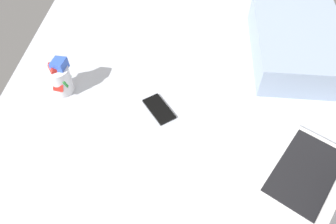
# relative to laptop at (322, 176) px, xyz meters

# --- Properties ---
(bed_mattress) EXTENTS (1.80, 1.40, 0.18)m
(bed_mattress) POSITION_rel_laptop_xyz_m (-0.46, -0.46, -0.13)
(bed_mattress) COLOR #B7BCC6
(bed_mattress) RESTS_ON ground
(laptop) EXTENTS (0.40, 0.37, 0.23)m
(laptop) POSITION_rel_laptop_xyz_m (0.00, 0.00, 0.00)
(laptop) COLOR silver
(laptop) RESTS_ON bed_mattress
(snack_cup) EXTENTS (0.10, 0.09, 0.14)m
(snack_cup) POSITION_rel_laptop_xyz_m (-0.33, -0.92, 0.02)
(snack_cup) COLOR silver
(snack_cup) RESTS_ON bed_mattress
(cell_phone) EXTENTS (0.15, 0.14, 0.01)m
(cell_phone) POSITION_rel_laptop_xyz_m (-0.26, -0.53, -0.04)
(cell_phone) COLOR black
(cell_phone) RESTS_ON bed_mattress
(pillow) EXTENTS (0.52, 0.36, 0.13)m
(pillow) POSITION_rel_laptop_xyz_m (-0.62, 0.02, 0.02)
(pillow) COLOR #8C9EB7
(pillow) RESTS_ON bed_mattress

